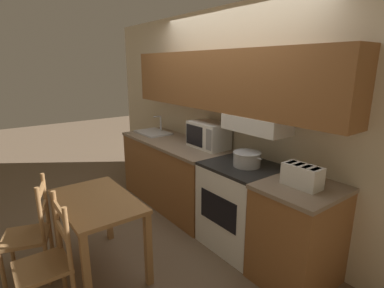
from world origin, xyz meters
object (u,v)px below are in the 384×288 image
at_px(toaster, 302,176).
at_px(chair_left_of_table, 31,234).
at_px(sink_basin, 153,132).
at_px(dining_table, 97,211).
at_px(chair_right_of_table, 48,263).
at_px(microwave, 208,135).
at_px(stove_range, 241,206).
at_px(cooking_pot, 247,159).

bearing_deg(toaster, chair_left_of_table, -128.33).
height_order(sink_basin, chair_left_of_table, sink_basin).
bearing_deg(dining_table, chair_right_of_table, -62.96).
relative_size(toaster, chair_left_of_table, 0.35).
relative_size(microwave, dining_table, 0.52).
relative_size(stove_range, dining_table, 0.93).
bearing_deg(stove_range, sink_basin, -179.83).
relative_size(cooking_pot, microwave, 0.72).
height_order(toaster, dining_table, toaster).
xyz_separation_m(stove_range, chair_left_of_table, (-0.79, -1.88, -0.03)).
xyz_separation_m(cooking_pot, sink_basin, (-1.87, -0.01, -0.06)).
bearing_deg(chair_right_of_table, stove_range, 83.05).
height_order(microwave, chair_right_of_table, microwave).
bearing_deg(dining_table, sink_basin, 134.47).
xyz_separation_m(microwave, chair_right_of_table, (0.48, -1.99, -0.64)).
bearing_deg(sink_basin, microwave, 7.87).
distance_m(toaster, chair_right_of_table, 2.13).
xyz_separation_m(sink_basin, chair_left_of_table, (1.04, -1.87, -0.50)).
relative_size(chair_left_of_table, chair_right_of_table, 1.00).
relative_size(microwave, chair_right_of_table, 0.54).
relative_size(stove_range, toaster, 2.79).
height_order(cooking_pot, sink_basin, sink_basin).
distance_m(cooking_pot, chair_right_of_table, 1.96).
xyz_separation_m(toaster, chair_right_of_table, (-0.93, -1.83, -0.58)).
distance_m(cooking_pot, dining_table, 1.52).
xyz_separation_m(stove_range, toaster, (0.68, -0.02, 0.55)).
xyz_separation_m(cooking_pot, chair_right_of_table, (-0.30, -1.85, -0.56)).
relative_size(toaster, chair_right_of_table, 0.35).
distance_m(cooking_pot, sink_basin, 1.87).
bearing_deg(sink_basin, chair_right_of_table, -49.46).
xyz_separation_m(microwave, chair_left_of_table, (-0.06, -2.02, -0.64)).
xyz_separation_m(microwave, toaster, (1.41, -0.16, -0.06)).
bearing_deg(cooking_pot, chair_left_of_table, -113.86).
bearing_deg(cooking_pot, sink_basin, -179.69).
xyz_separation_m(cooking_pot, chair_left_of_table, (-0.83, -1.88, -0.56)).
distance_m(stove_range, sink_basin, 1.89).
xyz_separation_m(sink_basin, chair_right_of_table, (1.57, -1.84, -0.50)).
height_order(stove_range, chair_right_of_table, chair_right_of_table).
xyz_separation_m(microwave, sink_basin, (-1.10, -0.15, -0.14)).
bearing_deg(toaster, dining_table, -131.60).
height_order(dining_table, chair_right_of_table, chair_right_of_table).
bearing_deg(sink_basin, stove_range, 0.17).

